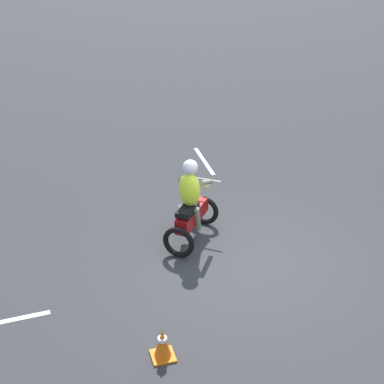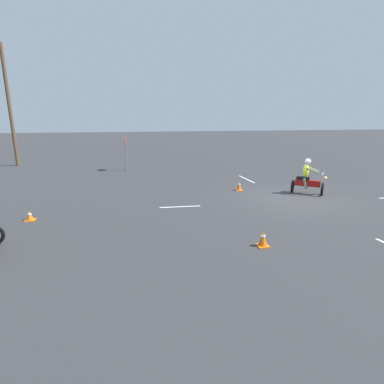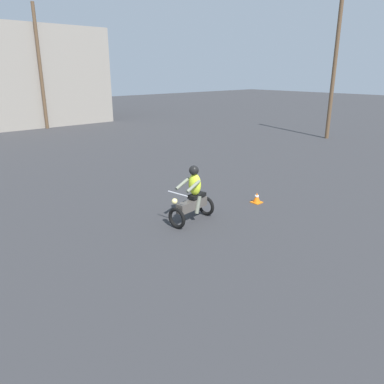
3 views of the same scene
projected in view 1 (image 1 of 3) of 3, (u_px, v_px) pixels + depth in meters
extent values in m
plane|color=#333335|center=(247.00, 264.00, 9.40)|extent=(120.00, 120.00, 0.00)
torus|color=black|center=(204.00, 210.00, 10.55)|extent=(0.53, 0.45, 0.60)
torus|color=black|center=(179.00, 242.00, 9.47)|extent=(0.53, 0.45, 0.60)
cube|color=maroon|center=(192.00, 215.00, 9.91)|extent=(0.86, 1.02, 0.28)
cube|color=black|center=(188.00, 210.00, 9.63)|extent=(0.55, 0.60, 0.10)
cylinder|color=silver|center=(204.00, 179.00, 10.21)|extent=(0.57, 0.46, 0.04)
sphere|color=#F2E08C|center=(206.00, 185.00, 10.39)|extent=(0.22, 0.22, 0.16)
ellipsoid|color=#D8F233|center=(190.00, 190.00, 9.56)|extent=(0.49, 0.47, 0.64)
cylinder|color=slate|center=(206.00, 182.00, 9.72)|extent=(0.41, 0.49, 0.27)
cylinder|color=slate|center=(186.00, 179.00, 9.86)|extent=(0.41, 0.49, 0.27)
cylinder|color=slate|center=(197.00, 219.00, 9.78)|extent=(0.25, 0.27, 0.51)
cylinder|color=slate|center=(183.00, 216.00, 9.88)|extent=(0.25, 0.27, 0.51)
sphere|color=silver|center=(190.00, 167.00, 9.41)|extent=(0.39, 0.39, 0.28)
cube|color=orange|center=(163.00, 356.00, 7.33)|extent=(0.32, 0.32, 0.03)
cone|color=orange|center=(162.00, 343.00, 7.23)|extent=(0.24, 0.24, 0.43)
cylinder|color=white|center=(162.00, 339.00, 7.20)|extent=(0.13, 0.13, 0.05)
cube|color=silver|center=(204.00, 161.00, 13.62)|extent=(0.19, 1.81, 0.01)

